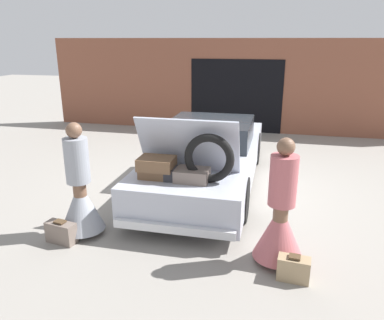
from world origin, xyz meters
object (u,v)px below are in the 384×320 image
Objects in this scene: person_left at (80,196)px; suitcase_beside_right_person at (294,269)px; car at (207,156)px; suitcase_beside_left_person at (61,232)px; person_right at (280,220)px.

suitcase_beside_right_person is (3.03, -0.46, -0.45)m from person_left.
car is 3.30m from suitcase_beside_right_person.
person_left is at bearing -120.64° from car.
person_left reaches higher than suitcase_beside_left_person.
person_right is 4.20× the size of suitcase_beside_right_person.
suitcase_beside_right_person is at bearing -2.68° from suitcase_beside_left_person.
car is at bearing 43.59° from person_right.
suitcase_beside_right_person is at bearing 70.14° from person_left.
person_left is 2.84m from person_right.
person_left is at bearing 60.95° from suitcase_beside_left_person.
person_right is (1.42, -2.50, 0.02)m from car.
car is 2.93× the size of person_left.
car reaches higher than suitcase_beside_left_person.
car reaches higher than person_right.
car is at bearing 138.18° from person_left.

